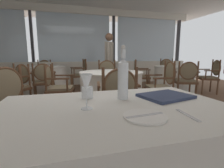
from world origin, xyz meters
TOP-DOWN VIEW (x-y plane):
  - ground_plane at (0.00, 0.00)m, footprint 12.82×12.82m
  - window_wall_far at (0.00, 3.70)m, footprint 9.22×0.14m
  - foreground_table at (-0.08, -1.67)m, footprint 1.37×0.89m
  - side_plate at (-0.00, -1.88)m, footprint 0.21×0.21m
  - butter_knife at (-0.00, -1.88)m, footprint 0.20×0.03m
  - dinner_fork at (0.21, -1.91)m, footprint 0.03×0.17m
  - water_bottle at (0.01, -1.52)m, footprint 0.07×0.07m
  - wine_glass at (-0.25, -1.67)m, footprint 0.07×0.07m
  - water_tumbler at (-0.22, -1.43)m, footprint 0.08×0.08m
  - menu_book at (0.31, -1.56)m, footprint 0.38×0.33m
  - background_table_0 at (-0.97, 2.49)m, footprint 1.26×1.26m
  - dining_chair_0_0 at (0.08, 2.60)m, footprint 0.51×0.57m
  - dining_chair_0_1 at (-1.08, 3.54)m, footprint 0.57×0.51m
  - dining_chair_0_2 at (-2.02, 2.38)m, footprint 0.51×0.57m
  - dining_chair_0_3 at (-0.86, 1.45)m, footprint 0.57×0.51m
  - background_table_1 at (0.45, 0.41)m, footprint 1.18×1.18m
  - dining_chair_1_0 at (0.28, -0.59)m, footprint 0.59×0.54m
  - dining_chair_1_1 at (1.46, 0.23)m, footprint 0.54×0.59m
  - dining_chair_1_2 at (0.62, 1.41)m, footprint 0.59×0.54m
  - dining_chair_1_3 at (-0.55, 0.58)m, footprint 0.54×0.59m
  - dining_chair_2_0 at (-1.10, -0.47)m, footprint 0.65×0.66m
  - dining_chair_2_1 at (-1.27, 0.89)m, footprint 0.66×0.65m
  - background_table_3 at (2.66, 1.55)m, footprint 1.16×1.16m
  - dining_chair_3_0 at (3.03, 2.48)m, footprint 0.63×0.60m
  - dining_chair_3_1 at (1.72, 1.92)m, footprint 0.60×0.63m
  - dining_chair_3_2 at (2.29, 0.62)m, footprint 0.63×0.60m
  - dining_chair_3_3 at (3.60, 1.18)m, footprint 0.60×0.63m
  - diner_person_1 at (0.81, 1.93)m, footprint 0.32×0.50m

SIDE VIEW (x-z plane):
  - ground_plane at x=0.00m, z-range 0.00..0.00m
  - background_table_1 at x=0.45m, z-range 0.00..0.77m
  - foreground_table at x=-0.08m, z-range 0.00..0.77m
  - background_table_0 at x=-0.97m, z-range 0.00..0.77m
  - background_table_3 at x=2.66m, z-range 0.00..0.77m
  - dining_chair_1_3 at x=-0.55m, z-range 0.08..0.99m
  - dining_chair_0_3 at x=-0.86m, z-range 0.09..0.99m
  - dining_chair_2_1 at x=-1.27m, z-range 0.09..1.00m
  - dining_chair_1_0 at x=0.28m, z-range 0.08..1.01m
  - dining_chair_0_2 at x=-2.02m, z-range 0.07..1.02m
  - dining_chair_3_3 at x=3.60m, z-range 0.07..1.03m
  - dining_chair_3_1 at x=1.72m, z-range 0.08..1.03m
  - dining_chair_1_1 at x=1.46m, z-range 0.07..1.04m
  - dining_chair_0_1 at x=-1.08m, z-range 0.09..1.02m
  - dining_chair_2_0 at x=-1.10m, z-range 0.08..1.03m
  - dining_chair_1_2 at x=0.62m, z-range 0.08..1.04m
  - dining_chair_3_2 at x=2.29m, z-range 0.09..1.03m
  - dining_chair_0_0 at x=0.08m, z-range 0.08..1.05m
  - dining_chair_3_0 at x=3.03m, z-range 0.09..1.05m
  - dinner_fork at x=0.21m, z-range 0.77..0.77m
  - side_plate at x=0.00m, z-range 0.77..0.78m
  - menu_book at x=0.31m, z-range 0.77..0.79m
  - butter_knife at x=0.00m, z-range 0.77..0.78m
  - water_tumbler at x=-0.22m, z-range 0.77..0.85m
  - wine_glass at x=-0.25m, z-range 0.81..1.00m
  - water_bottle at x=0.01m, z-range 0.73..1.09m
  - diner_person_1 at x=0.81m, z-range 0.12..1.79m
  - window_wall_far at x=0.00m, z-range -0.28..2.50m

